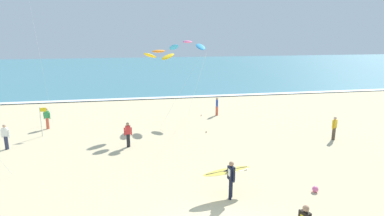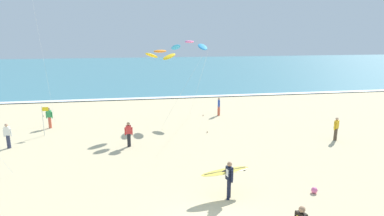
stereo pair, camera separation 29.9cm
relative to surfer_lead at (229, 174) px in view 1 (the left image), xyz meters
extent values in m
cube|color=teal|center=(-1.16, 51.95, -1.01)|extent=(160.00, 60.00, 0.08)
cube|color=white|center=(-1.16, 22.25, -0.96)|extent=(160.00, 1.00, 0.01)
cylinder|color=black|center=(-0.01, -0.27, -0.61)|extent=(0.13, 0.13, 0.88)
cylinder|color=black|center=(0.09, -0.08, -0.61)|extent=(0.13, 0.13, 0.88)
cube|color=black|center=(0.04, -0.18, 0.13)|extent=(0.27, 0.38, 0.60)
cube|color=white|center=(-0.06, -0.20, 0.17)|extent=(0.06, 0.20, 0.32)
sphere|color=#A87A59|center=(0.04, -0.18, 0.55)|extent=(0.21, 0.21, 0.21)
cylinder|color=black|center=(0.09, -0.40, 0.09)|extent=(0.09, 0.09, 0.56)
cylinder|color=black|center=(-0.01, 0.05, 0.24)|extent=(0.09, 0.09, 0.26)
cylinder|color=black|center=(-0.09, 0.12, 0.11)|extent=(0.26, 0.13, 0.14)
ellipsoid|color=#EFD14C|center=(-0.04, 0.17, 0.07)|extent=(2.37, 1.05, 0.09)
cube|color=#333333|center=(-0.04, 0.17, 0.11)|extent=(1.99, 0.47, 0.02)
cube|color=#262628|center=(0.91, 0.39, 0.00)|extent=(0.12, 0.04, 0.14)
sphere|color=#A87A59|center=(1.29, -4.02, 0.55)|extent=(0.21, 0.21, 0.21)
ellipsoid|color=yellow|center=(-2.60, 11.50, 4.36)|extent=(1.26, 1.19, 0.54)
ellipsoid|color=orange|center=(-2.02, 10.80, 4.70)|extent=(1.25, 1.18, 0.20)
ellipsoid|color=yellow|center=(-1.45, 10.10, 4.36)|extent=(1.26, 1.19, 0.54)
cylinder|color=silver|center=(-0.11, 12.38, 1.66)|extent=(3.83, 3.18, 5.22)
cylinder|color=brown|center=(1.80, 13.97, -1.00)|extent=(0.06, 0.06, 0.10)
ellipsoid|color=#2D99DB|center=(1.72, 14.02, 4.84)|extent=(0.85, 1.48, 0.63)
ellipsoid|color=pink|center=(0.59, 13.89, 5.27)|extent=(0.85, 1.49, 0.20)
ellipsoid|color=#2D99DB|center=(-0.54, 13.76, 4.84)|extent=(0.85, 1.48, 0.63)
cylinder|color=silver|center=(0.86, 11.54, 1.90)|extent=(0.55, 4.70, 5.70)
cylinder|color=brown|center=(1.13, 9.20, -1.00)|extent=(0.06, 0.06, 0.10)
cylinder|color=silver|center=(-11.03, 14.78, 4.55)|extent=(1.58, 2.48, 11.01)
cylinder|color=brown|center=(-11.81, 16.01, -1.00)|extent=(0.06, 0.06, 0.10)
cylinder|color=black|center=(-4.36, 7.23, -0.63)|extent=(0.22, 0.22, 0.84)
cube|color=red|center=(-4.36, 7.23, 0.06)|extent=(0.32, 0.19, 0.54)
sphere|color=#A87A59|center=(-4.36, 7.23, 0.44)|extent=(0.20, 0.20, 0.20)
cylinder|color=red|center=(-4.15, 7.23, -0.04)|extent=(0.08, 0.08, 0.50)
cylinder|color=red|center=(-4.57, 7.24, -0.04)|extent=(0.08, 0.08, 0.50)
cylinder|color=#D8593F|center=(-10.33, 12.34, -0.63)|extent=(0.22, 0.22, 0.84)
cube|color=#339351|center=(-10.33, 12.34, 0.06)|extent=(0.35, 0.23, 0.54)
sphere|color=#A87A59|center=(-10.33, 12.34, 0.44)|extent=(0.20, 0.20, 0.20)
cylinder|color=#339351|center=(-10.12, 12.31, -0.04)|extent=(0.08, 0.08, 0.50)
cylinder|color=#339351|center=(-10.54, 12.37, -0.04)|extent=(0.08, 0.08, 0.50)
cylinder|color=#D8593F|center=(3.17, 13.89, -0.63)|extent=(0.22, 0.22, 0.84)
cube|color=#3351B7|center=(3.17, 13.89, 0.06)|extent=(0.24, 0.35, 0.54)
sphere|color=tan|center=(3.17, 13.89, 0.44)|extent=(0.20, 0.20, 0.20)
cylinder|color=#3351B7|center=(3.12, 13.68, -0.04)|extent=(0.08, 0.08, 0.50)
cylinder|color=#3351B7|center=(3.21, 14.09, -0.04)|extent=(0.08, 0.08, 0.50)
cylinder|color=#4C3D2D|center=(9.21, 6.12, -0.63)|extent=(0.22, 0.22, 0.84)
cube|color=gold|center=(9.21, 6.12, 0.06)|extent=(0.37, 0.30, 0.54)
sphere|color=tan|center=(9.21, 6.12, 0.44)|extent=(0.20, 0.20, 0.20)
cylinder|color=gold|center=(9.40, 6.22, -0.04)|extent=(0.08, 0.08, 0.50)
cylinder|color=gold|center=(9.02, 6.03, -0.04)|extent=(0.08, 0.08, 0.50)
cylinder|color=#2D334C|center=(-11.76, 8.18, -0.63)|extent=(0.22, 0.22, 0.84)
cube|color=white|center=(-11.76, 8.18, 0.06)|extent=(0.34, 0.21, 0.54)
sphere|color=tan|center=(-11.76, 8.18, 0.44)|extent=(0.20, 0.20, 0.20)
cylinder|color=white|center=(-11.55, 8.16, -0.04)|extent=(0.08, 0.08, 0.50)
cylinder|color=white|center=(-11.96, 8.21, -0.04)|extent=(0.08, 0.08, 0.50)
cylinder|color=silver|center=(-10.26, 10.47, 0.00)|extent=(0.05, 0.05, 2.10)
cube|color=yellow|center=(-10.04, 10.47, 0.85)|extent=(0.40, 0.02, 0.28)
sphere|color=pink|center=(3.97, -0.36, -0.91)|extent=(0.28, 0.28, 0.28)
camera|label=1|loc=(-3.95, -12.37, 5.98)|focal=30.03mm
camera|label=2|loc=(-3.65, -12.42, 5.98)|focal=30.03mm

